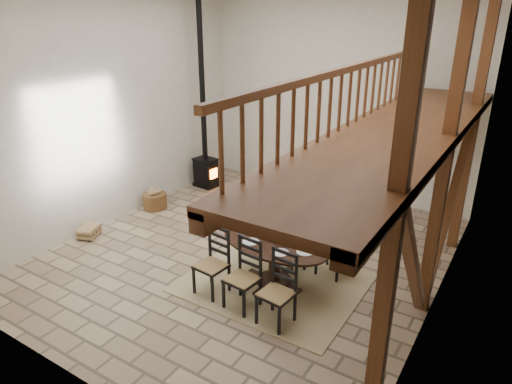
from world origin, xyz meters
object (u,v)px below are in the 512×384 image
Objects in this scene: dining_table at (274,262)px; log_basket at (155,200)px; wood_stove at (205,146)px; log_stack at (89,232)px.

log_basket is (-4.11, 1.30, -0.23)m from dining_table.
dining_table is at bearing -17.60° from log_basket.
dining_table is 5.13m from wood_stove.
log_stack is (-0.25, -3.72, -1.02)m from wood_stove.
wood_stove is 2.08m from log_basket.
wood_stove is 8.77× the size of log_basket.
wood_stove is 8.75× the size of log_stack.
log_basket is (-0.13, -1.85, -0.94)m from wood_stove.
dining_table is at bearing 7.65° from log_stack.
log_stack is (-0.12, -1.87, -0.09)m from log_basket.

